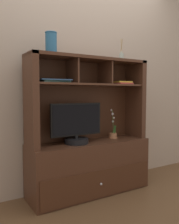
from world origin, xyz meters
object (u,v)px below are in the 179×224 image
object	(u,v)px
media_console	(89,152)
potted_orchid	(113,133)
magazine_stack_left	(54,81)
magazine_stack_centre	(122,83)
tv_monitor	(76,127)
diffuser_bottle	(121,57)
ceramic_vase	(51,43)

from	to	relation	value
media_console	potted_orchid	world-z (taller)	media_console
magazine_stack_left	magazine_stack_centre	distance (m)	0.80
magazine_stack_left	magazine_stack_centre	bearing A→B (deg)	-2.41
potted_orchid	magazine_stack_left	size ratio (longest dim) A/B	1.06
potted_orchid	magazine_stack_centre	xyz separation A→B (m)	(0.07, -0.06, 0.57)
tv_monitor	potted_orchid	distance (m)	0.52
magazine_stack_centre	diffuser_bottle	xyz separation A→B (m)	(0.03, 0.05, 0.30)
potted_orchid	magazine_stack_centre	bearing A→B (deg)	-40.67
media_console	diffuser_bottle	xyz separation A→B (m)	(0.43, 0.00, 1.05)
potted_orchid	diffuser_bottle	world-z (taller)	diffuser_bottle
potted_orchid	media_console	bearing A→B (deg)	-176.95
tv_monitor	potted_orchid	xyz separation A→B (m)	(0.50, 0.05, -0.12)
media_console	magazine_stack_centre	bearing A→B (deg)	-6.48
media_console	diffuser_bottle	world-z (taller)	diffuser_bottle
media_console	potted_orchid	xyz separation A→B (m)	(0.33, 0.02, 0.17)
tv_monitor	magazine_stack_centre	world-z (taller)	magazine_stack_centre
media_console	magazine_stack_left	distance (m)	0.85
ceramic_vase	diffuser_bottle	bearing A→B (deg)	1.42
tv_monitor	diffuser_bottle	distance (m)	0.97
media_console	magazine_stack_left	bearing A→B (deg)	-178.30
media_console	magazine_stack_centre	size ratio (longest dim) A/B	7.14
media_console	ceramic_vase	bearing A→B (deg)	-177.75
tv_monitor	potted_orchid	bearing A→B (deg)	5.86
magazine_stack_left	ceramic_vase	size ratio (longest dim) A/B	1.52
media_console	diffuser_bottle	distance (m)	1.13
media_console	tv_monitor	xyz separation A→B (m)	(-0.17, -0.03, 0.29)
magazine_stack_left	ceramic_vase	bearing A→B (deg)	-169.82
magazine_stack_centre	media_console	bearing A→B (deg)	173.52
media_console	tv_monitor	bearing A→B (deg)	-168.86
media_console	ceramic_vase	xyz separation A→B (m)	(-0.43, -0.02, 1.10)
magazine_stack_centre	ceramic_vase	world-z (taller)	ceramic_vase
tv_monitor	potted_orchid	size ratio (longest dim) A/B	1.70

